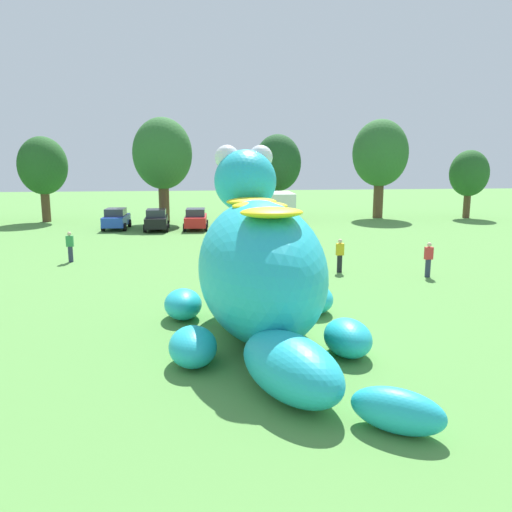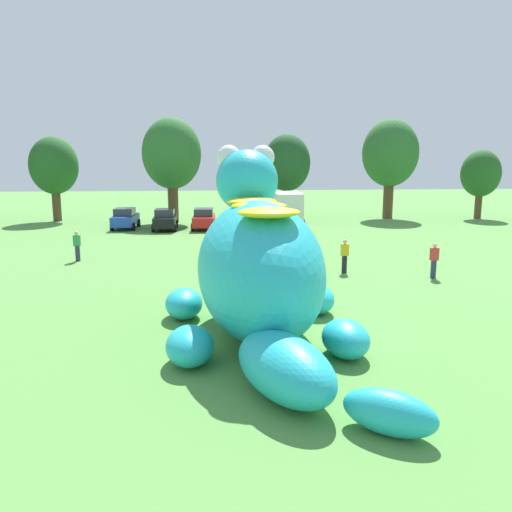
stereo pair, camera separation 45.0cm
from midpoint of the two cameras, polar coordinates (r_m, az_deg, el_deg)
The scene contains 15 objects.
ground_plane at distance 16.66m, azimuth 5.92°, elevation -9.02°, with size 160.00×160.00×0.00m, color #568E42.
giant_inflatable_creature at distance 16.11m, azimuth 1.21°, elevation -1.28°, with size 6.39×11.88×6.18m.
car_blue at distance 43.39m, azimuth -14.22°, elevation 4.14°, with size 2.04×4.15×1.72m.
car_black at distance 41.90m, azimuth -9.91°, elevation 4.08°, with size 1.99×4.12×1.72m.
car_red at distance 41.96m, azimuth -5.57°, elevation 4.20°, with size 2.09×4.18×1.72m.
box_truck at distance 43.35m, azimuth 3.78°, elevation 5.42°, with size 2.60×6.49×2.95m.
tree_left at distance 50.56m, azimuth -21.57°, elevation 9.38°, with size 4.35×4.35×7.73m.
tree_mid_left at distance 46.79m, azimuth -9.20°, elevation 11.24°, with size 5.27×5.27×9.35m.
tree_centre_left at distance 49.87m, azimuth 3.75°, elevation 10.35°, with size 4.54×4.54×8.07m.
tree_centre at distance 51.36m, azimuth 15.13°, elevation 11.05°, with size 5.34×5.34×9.49m.
tree_centre_right at distance 53.83m, azimuth 24.20°, elevation 8.43°, with size 3.70×3.70×6.57m.
spectator_near_inflatable at distance 23.64m, azimuth 4.51°, elevation -0.91°, with size 0.38×0.26×1.71m.
spectator_mid_field at distance 30.10m, azimuth -19.09°, elevation 1.05°, with size 0.38×0.26×1.71m.
spectator_by_cars at distance 25.88m, azimuth 19.87°, elevation -0.51°, with size 0.38×0.26×1.71m.
spectator_wandering at distance 25.93m, azimuth 10.44°, elevation -0.02°, with size 0.38×0.26×1.71m.
Camera 2 is at (-2.95, -15.38, 5.62)m, focal length 35.53 mm.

